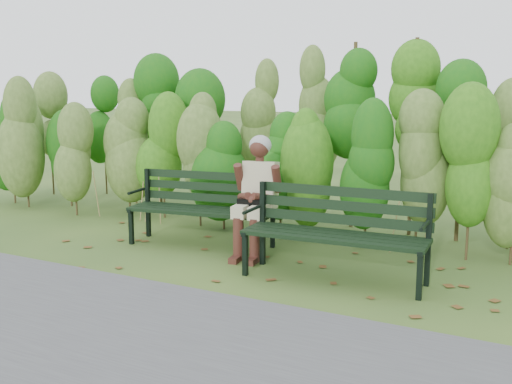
% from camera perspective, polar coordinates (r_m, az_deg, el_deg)
% --- Properties ---
extents(ground, '(80.00, 80.00, 0.00)m').
position_cam_1_polar(ground, '(6.59, -1.43, -6.90)').
color(ground, '#345023').
extents(footpath, '(60.00, 2.50, 0.01)m').
position_cam_1_polar(footpath, '(4.90, -14.39, -13.19)').
color(footpath, '#474749').
rests_on(footpath, ground).
extents(hedge_band, '(11.04, 1.67, 2.42)m').
position_cam_1_polar(hedge_band, '(8.02, 5.05, 5.21)').
color(hedge_band, '#47381E').
rests_on(hedge_band, ground).
extents(leaf_litter, '(6.05, 2.28, 0.01)m').
position_cam_1_polar(leaf_litter, '(6.32, 0.30, -7.61)').
color(leaf_litter, brown).
rests_on(leaf_litter, ground).
extents(bench_left, '(1.84, 0.83, 0.89)m').
position_cam_1_polar(bench_left, '(7.35, -4.98, -1.00)').
color(bench_left, black).
rests_on(bench_left, ground).
extents(bench_right, '(1.86, 0.70, 0.92)m').
position_cam_1_polar(bench_right, '(6.06, 7.76, -3.22)').
color(bench_right, black).
rests_on(bench_right, ground).
extents(seated_woman, '(0.58, 0.85, 1.37)m').
position_cam_1_polar(seated_woman, '(6.86, 0.04, 0.31)').
color(seated_woman, beige).
rests_on(seated_woman, ground).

